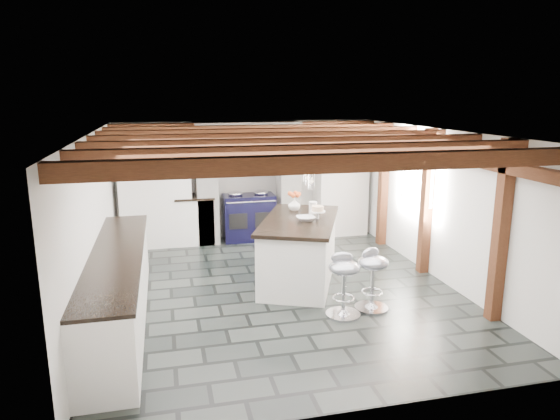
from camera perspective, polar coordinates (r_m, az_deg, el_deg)
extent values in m
plane|color=black|center=(7.45, -0.05, -8.99)|extent=(6.00, 6.00, 0.00)
plane|color=silver|center=(9.99, -3.97, 3.53)|extent=(5.00, 0.00, 5.00)
plane|color=silver|center=(6.99, -20.44, -1.42)|extent=(0.00, 6.00, 6.00)
plane|color=silver|center=(8.03, 17.59, 0.60)|extent=(0.00, 6.00, 6.00)
plane|color=white|center=(6.93, -0.05, 8.94)|extent=(6.00, 6.00, 0.00)
cube|color=silver|center=(9.64, -8.36, 1.86)|extent=(0.40, 0.60, 1.90)
cube|color=silver|center=(9.89, 0.91, 2.29)|extent=(0.40, 0.60, 1.90)
cube|color=brown|center=(9.59, -3.76, 8.20)|extent=(2.10, 0.65, 0.18)
cube|color=silver|center=(9.58, -3.77, 9.12)|extent=(2.00, 0.60, 0.31)
cube|color=black|center=(9.27, -3.43, 8.41)|extent=(1.00, 0.03, 0.22)
cube|color=silver|center=(9.26, -3.42, 8.40)|extent=(0.90, 0.01, 0.14)
cube|color=white|center=(9.60, -14.03, 1.87)|extent=(1.30, 0.58, 2.00)
cube|color=white|center=(10.21, 6.92, 2.81)|extent=(1.00, 0.58, 2.00)
cube|color=white|center=(6.60, -17.96, -8.56)|extent=(0.60, 3.80, 0.88)
cube|color=black|center=(6.45, -18.25, -4.75)|extent=(0.64, 3.80, 0.04)
cube|color=white|center=(9.73, -9.73, -1.16)|extent=(0.70, 0.60, 0.88)
cube|color=black|center=(9.63, -9.83, 1.50)|extent=(0.74, 0.64, 0.04)
cube|color=brown|center=(7.87, 17.49, 6.27)|extent=(0.15, 5.80, 0.14)
plane|color=white|center=(8.46, 15.61, 4.10)|extent=(0.00, 0.90, 0.90)
cube|color=brown|center=(4.45, 7.60, 5.37)|extent=(5.00, 0.16, 0.16)
cube|color=brown|center=(5.27, 4.27, 6.62)|extent=(5.00, 0.16, 0.16)
cube|color=brown|center=(6.10, 1.82, 7.52)|extent=(5.00, 0.16, 0.16)
cube|color=brown|center=(6.93, -0.05, 8.19)|extent=(5.00, 0.16, 0.16)
cube|color=brown|center=(7.78, -1.52, 8.72)|extent=(5.00, 0.16, 0.16)
cube|color=brown|center=(8.63, -2.70, 9.13)|extent=(5.00, 0.16, 0.16)
cube|color=brown|center=(9.48, -3.68, 9.47)|extent=(5.00, 0.16, 0.16)
cube|color=brown|center=(6.70, 23.92, -2.32)|extent=(0.15, 0.15, 2.30)
cube|color=brown|center=(8.16, 16.40, 0.87)|extent=(0.15, 0.15, 2.30)
cube|color=brown|center=(9.56, 11.72, 2.85)|extent=(0.15, 0.15, 2.30)
cylinder|color=black|center=(7.03, 3.64, 5.94)|extent=(0.01, 0.01, 0.56)
cylinder|color=white|center=(7.08, 3.60, 3.29)|extent=(0.09, 0.09, 0.22)
cylinder|color=black|center=(7.33, 3.33, 6.24)|extent=(0.01, 0.01, 0.56)
cylinder|color=white|center=(7.38, 3.30, 3.69)|extent=(0.09, 0.09, 0.22)
cylinder|color=black|center=(7.63, 3.05, 6.51)|extent=(0.01, 0.01, 0.56)
cylinder|color=white|center=(7.67, 3.02, 4.06)|extent=(0.09, 0.09, 0.22)
cube|color=black|center=(9.82, -3.60, -0.80)|extent=(1.00, 0.60, 0.90)
ellipsoid|color=silver|center=(9.68, -5.10, 1.88)|extent=(0.28, 0.28, 0.11)
ellipsoid|color=silver|center=(9.76, -2.20, 2.02)|extent=(0.28, 0.28, 0.11)
cylinder|color=silver|center=(9.43, -3.31, 0.93)|extent=(0.95, 0.03, 0.03)
cube|color=black|center=(9.50, -4.79, -1.30)|extent=(0.35, 0.02, 0.30)
cube|color=black|center=(9.58, -1.83, -1.14)|extent=(0.35, 0.02, 0.30)
cube|color=white|center=(7.61, 2.22, -4.79)|extent=(1.62, 2.12, 0.93)
cube|color=black|center=(7.48, 2.25, -1.21)|extent=(1.73, 2.23, 0.05)
imported|color=white|center=(7.98, 1.64, 0.64)|extent=(0.25, 0.25, 0.20)
ellipsoid|color=#BF481A|center=(7.95, 1.65, 1.80)|extent=(0.21, 0.21, 0.13)
cylinder|color=white|center=(7.79, 3.78, 0.27)|extent=(0.13, 0.13, 0.19)
imported|color=white|center=(7.35, 2.96, -0.99)|extent=(0.36, 0.36, 0.07)
cylinder|color=white|center=(7.48, 4.31, -0.61)|extent=(0.05, 0.05, 0.11)
cylinder|color=white|center=(7.47, 4.32, -0.15)|extent=(0.23, 0.23, 0.02)
cylinder|color=tan|center=(7.46, 4.33, 0.18)|extent=(0.18, 0.18, 0.07)
cylinder|color=silver|center=(6.91, 10.40, -10.93)|extent=(0.45, 0.45, 0.03)
cone|color=silver|center=(6.89, 10.42, -10.58)|extent=(0.20, 0.20, 0.08)
cylinder|color=silver|center=(6.78, 10.51, -8.46)|extent=(0.05, 0.05, 0.56)
torus|color=silver|center=(6.82, 10.48, -9.17)|extent=(0.28, 0.28, 0.02)
ellipsoid|color=gray|center=(6.68, 10.62, -5.94)|extent=(0.51, 0.51, 0.18)
ellipsoid|color=gray|center=(6.71, 10.08, -4.89)|extent=(0.31, 0.20, 0.16)
cylinder|color=silver|center=(6.66, 7.22, -11.75)|extent=(0.45, 0.45, 0.03)
cone|color=silver|center=(6.64, 7.23, -11.39)|extent=(0.20, 0.20, 0.08)
cylinder|color=silver|center=(6.53, 7.30, -9.18)|extent=(0.05, 0.05, 0.56)
torus|color=silver|center=(6.57, 7.27, -9.93)|extent=(0.29, 0.29, 0.02)
ellipsoid|color=gray|center=(6.42, 7.38, -6.56)|extent=(0.47, 0.47, 0.18)
ellipsoid|color=gray|center=(6.48, 7.24, -5.41)|extent=(0.30, 0.16, 0.16)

